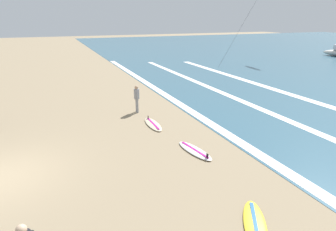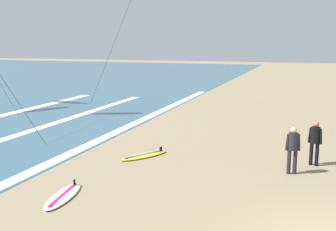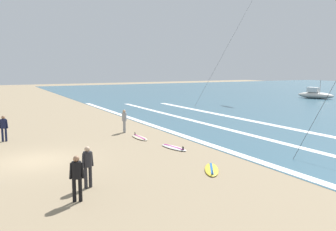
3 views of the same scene
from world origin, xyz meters
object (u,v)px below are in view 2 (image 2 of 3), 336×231
surfer_mid_group (315,139)px  surfboard_right_spare (144,155)px  surfer_left_far (293,146)px  surfboard_left_pile (63,196)px

surfer_mid_group → surfboard_right_spare: 6.29m
surfer_mid_group → surfer_left_far: size_ratio=1.00×
surfer_mid_group → surfer_left_far: same height
surfer_left_far → surfboard_right_spare: size_ratio=0.76×
surfboard_right_spare → surfboard_left_pile: 4.62m
surfer_left_far → surfboard_left_pile: surfer_left_far is taller
surfer_mid_group → surfboard_left_pile: 8.76m
surfer_mid_group → surfer_left_far: bearing=150.3°
surfer_mid_group → surfer_left_far: (-1.23, 0.70, 0.00)m
surfer_left_far → surfboard_left_pile: size_ratio=0.74×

